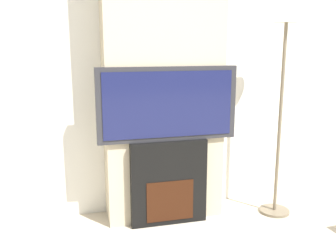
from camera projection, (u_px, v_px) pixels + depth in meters
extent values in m
cube|color=silver|center=(158.00, 64.00, 3.34)|extent=(6.00, 0.06, 2.70)
cube|color=beige|center=(163.00, 65.00, 3.15)|extent=(1.01, 0.34, 2.70)
cube|color=black|center=(168.00, 182.00, 3.20)|extent=(0.66, 0.14, 0.73)
cube|color=#33160A|center=(170.00, 201.00, 3.16)|extent=(0.41, 0.01, 0.35)
cube|color=#2D2D33|center=(168.00, 104.00, 3.06)|extent=(1.17, 0.06, 0.61)
cube|color=#191E4C|center=(169.00, 105.00, 3.03)|extent=(1.08, 0.01, 0.54)
cylinder|color=#726651|center=(274.00, 211.00, 3.46)|extent=(0.27, 0.27, 0.03)
cylinder|color=#726651|center=(280.00, 121.00, 3.28)|extent=(0.03, 0.03, 1.67)
cone|color=silver|center=(287.00, 16.00, 3.09)|extent=(0.23, 0.23, 0.10)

